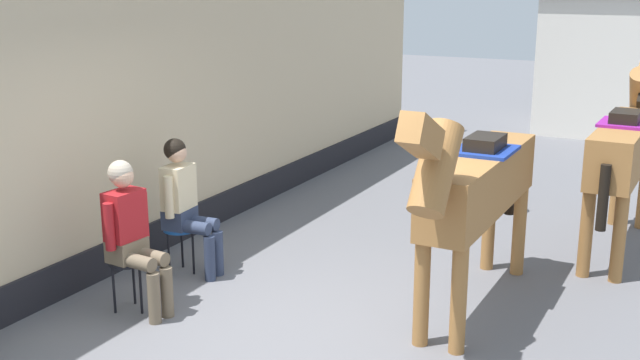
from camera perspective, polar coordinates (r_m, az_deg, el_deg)
name	(u,v)px	position (r m, az deg, el deg)	size (l,w,h in m)	color
ground_plane	(421,236)	(9.18, 7.36, -4.09)	(40.00, 40.00, 0.00)	slate
pub_facade_wall	(157,108)	(8.74, -11.79, 5.17)	(0.34, 14.00, 3.40)	#CCB793
distant_cottage	(636,38)	(16.07, 22.02, 9.59)	(3.40, 2.60, 3.50)	silver
seated_visitor_near	(131,230)	(7.07, -13.60, -3.53)	(0.61, 0.49, 1.39)	black
seated_visitor_far	(184,200)	(7.89, -9.84, -1.42)	(0.61, 0.49, 1.39)	#194C99
saddled_horse_near	(475,186)	(6.93, 11.25, -0.47)	(0.51, 3.00, 2.06)	#9E6B38
saddled_horse_far	(626,145)	(9.09, 21.35, 2.39)	(0.52, 3.00, 2.06)	#9E6B38
spare_stool_white	(506,181)	(10.22, 13.35, -0.08)	(0.32, 0.32, 0.46)	white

